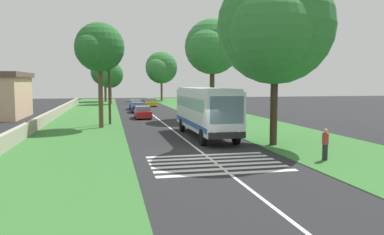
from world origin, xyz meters
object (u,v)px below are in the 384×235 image
at_px(trailing_car_0, 143,113).
at_px(roadside_tree_left_2, 98,49).
at_px(trailing_car_3, 151,102).
at_px(utility_pole, 109,79).
at_px(roadside_tree_right_1, 271,30).
at_px(roadside_tree_right_2, 211,48).
at_px(coach_bus, 205,109).
at_px(pedestrian, 325,144).
at_px(trailing_car_2, 135,105).
at_px(roadside_tree_left_1, 104,73).
at_px(roadside_tree_right_0, 160,69).
at_px(roadside_tree_left_0, 109,76).
at_px(trailing_car_1, 138,108).

relative_size(trailing_car_0, roadside_tree_left_2, 0.45).
distance_m(trailing_car_3, utility_pole, 28.76).
distance_m(roadside_tree_right_1, roadside_tree_right_2, 18.49).
distance_m(coach_bus, pedestrian, 10.90).
bearing_deg(pedestrian, utility_pole, 29.09).
bearing_deg(pedestrian, coach_bus, 21.90).
bearing_deg(trailing_car_2, roadside_tree_right_2, -156.31).
xyz_separation_m(coach_bus, roadside_tree_left_1, (55.37, 8.22, 4.03)).
height_order(roadside_tree_right_1, utility_pole, roadside_tree_right_1).
relative_size(roadside_tree_left_1, pedestrian, 5.48).
relative_size(trailing_car_2, roadside_tree_right_2, 0.38).
height_order(roadside_tree_right_2, pedestrian, roadside_tree_right_2).
bearing_deg(roadside_tree_left_1, roadside_tree_right_0, -79.52).
bearing_deg(trailing_car_2, trailing_car_3, -24.25).
bearing_deg(coach_bus, pedestrian, -158.10).
distance_m(trailing_car_0, roadside_tree_right_1, 22.66).
distance_m(trailing_car_3, roadside_tree_right_1, 42.99).
xyz_separation_m(roadside_tree_left_0, roadside_tree_left_2, (-37.84, 0.84, 1.74)).
bearing_deg(roadside_tree_right_0, pedestrian, 179.97).
relative_size(roadside_tree_left_0, roadside_tree_right_0, 0.73).
xyz_separation_m(roadside_tree_left_2, roadside_tree_right_1, (-12.03, -11.30, 0.41)).
relative_size(coach_bus, roadside_tree_left_0, 1.39).
bearing_deg(roadside_tree_left_0, pedestrian, -168.52).
bearing_deg(trailing_car_0, roadside_tree_right_0, -10.22).
relative_size(roadside_tree_right_0, pedestrian, 6.50).
relative_size(roadside_tree_right_0, utility_pole, 1.28).
relative_size(trailing_car_3, roadside_tree_right_1, 0.37).
bearing_deg(roadside_tree_right_1, pedestrian, -171.87).
bearing_deg(trailing_car_0, trailing_car_3, -8.41).
distance_m(trailing_car_2, trailing_car_3, 7.56).
relative_size(trailing_car_0, roadside_tree_right_0, 0.39).
relative_size(trailing_car_1, roadside_tree_right_1, 0.37).
relative_size(roadside_tree_left_1, roadside_tree_right_0, 0.84).
bearing_deg(coach_bus, utility_pole, 35.39).
bearing_deg(roadside_tree_left_1, trailing_car_1, -171.00).
xyz_separation_m(trailing_car_0, utility_pole, (-5.89, 3.71, 3.80)).
relative_size(trailing_car_2, roadside_tree_left_1, 0.46).
distance_m(trailing_car_1, utility_pole, 15.72).
distance_m(roadside_tree_left_1, utility_pole, 45.34).
distance_m(roadside_tree_left_1, pedestrian, 66.76).
xyz_separation_m(roadside_tree_left_1, roadside_tree_right_0, (2.27, -12.29, 1.03)).
bearing_deg(roadside_tree_left_1, roadside_tree_right_2, -163.46).
height_order(trailing_car_1, roadside_tree_right_2, roadside_tree_right_2).
xyz_separation_m(roadside_tree_right_0, utility_pole, (-47.57, 11.23, -2.74)).
height_order(trailing_car_1, roadside_tree_left_0, roadside_tree_left_0).
distance_m(trailing_car_2, roadside_tree_right_0, 28.57).
height_order(roadside_tree_right_0, roadside_tree_right_2, roadside_tree_right_2).
bearing_deg(roadside_tree_right_2, trailing_car_1, 34.35).
xyz_separation_m(roadside_tree_right_2, utility_pole, (-3.83, 11.25, -3.51)).
bearing_deg(roadside_tree_left_2, pedestrian, -145.39).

